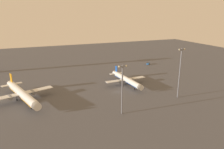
# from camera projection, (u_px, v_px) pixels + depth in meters

# --- Properties ---
(ground_plane) EXTENTS (416.00, 416.00, 0.00)m
(ground_plane) POSITION_uv_depth(u_px,v_px,m) (117.00, 92.00, 133.48)
(ground_plane) COLOR #4C4C51
(airplane_mid_apron) EXTENTS (29.43, 37.81, 9.70)m
(airplane_mid_apron) POSITION_uv_depth(u_px,v_px,m) (126.00, 79.00, 145.92)
(airplane_mid_apron) COLOR silver
(airplane_mid_apron) RESTS_ON ground
(airplane_taxiway_distant) EXTENTS (35.20, 44.78, 11.76)m
(airplane_taxiway_distant) POSITION_uv_depth(u_px,v_px,m) (22.00, 94.00, 118.63)
(airplane_taxiway_distant) COLOR silver
(airplane_taxiway_distant) RESTS_ON ground
(maintenance_van) EXTENTS (4.37, 4.25, 2.25)m
(maintenance_van) POSITION_uv_depth(u_px,v_px,m) (148.00, 63.00, 202.26)
(maintenance_van) COLOR #3372BF
(maintenance_van) RESTS_ON ground
(apron_light_west) EXTENTS (4.80, 0.90, 28.90)m
(apron_light_west) POSITION_uv_depth(u_px,v_px,m) (180.00, 70.00, 120.36)
(apron_light_west) COLOR slate
(apron_light_west) RESTS_ON ground
(apron_light_central) EXTENTS (4.80, 0.90, 24.61)m
(apron_light_central) POSITION_uv_depth(u_px,v_px,m) (122.00, 87.00, 100.94)
(apron_light_central) COLOR slate
(apron_light_central) RESTS_ON ground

